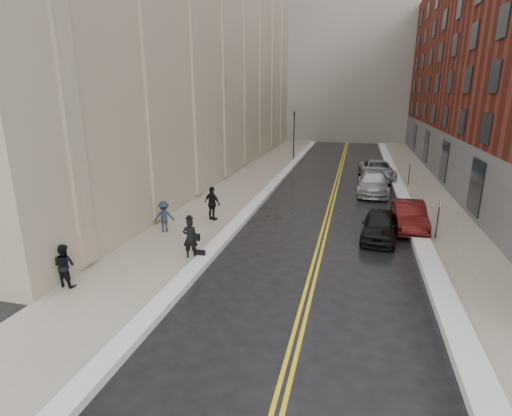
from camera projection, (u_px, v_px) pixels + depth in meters
The scene contains 18 objects.
ground at pixel (233, 301), 13.98m from camera, with size 160.00×160.00×0.00m, color black.
sidewalk_left at pixel (239, 189), 29.92m from camera, with size 4.00×64.00×0.15m, color gray.
sidewalk_right at pixel (432, 200), 26.76m from camera, with size 3.00×64.00×0.15m, color gray.
lane_stripe_a at pixel (332, 195), 28.33m from camera, with size 0.12×64.00×0.01m, color gold.
lane_stripe_b at pixel (335, 196), 28.27m from camera, with size 0.12×64.00×0.01m, color gold.
snow_ridge_left at pixel (269, 190), 29.37m from camera, with size 0.70×60.80×0.26m, color silver.
snow_ridge_right at pixel (403, 197), 27.17m from camera, with size 0.85×60.80×0.30m, color silver.
traffic_signal at pixel (294, 132), 41.68m from camera, with size 0.18×0.15×5.20m.
parking_sign_near at pixel (438, 215), 19.21m from camera, with size 0.06×0.35×2.23m.
parking_sign_far at pixel (410, 170), 30.39m from camera, with size 0.06×0.35×2.23m.
car_black at pixel (379, 225), 19.77m from camera, with size 1.64×4.07×1.39m, color black.
car_maroon at pixel (409, 216), 21.21m from camera, with size 1.54×4.41×1.45m, color #420C0B.
car_silver_near at pixel (373, 183), 28.76m from camera, with size 2.16×5.32×1.54m, color #9FA3A6.
car_silver_far at pixel (377, 170), 33.44m from camera, with size 2.59×5.62×1.56m, color #9A9DA2.
pedestrian_main at pixel (190, 238), 17.07m from camera, with size 0.64×0.42×1.75m, color black.
pedestrian_a at pixel (64, 265), 14.54m from camera, with size 0.79×0.62×1.63m, color black.
pedestrian_b at pixel (164, 217), 20.33m from camera, with size 1.03×0.59×1.59m, color #1B2331.
pedestrian_c at pixel (212, 203), 22.14m from camera, with size 1.12×0.47×1.91m, color black.
Camera 1 is at (3.84, -11.95, 7.02)m, focal length 28.00 mm.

